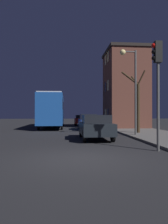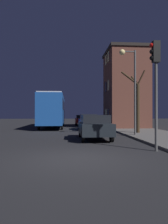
{
  "view_description": "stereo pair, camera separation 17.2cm",
  "coord_description": "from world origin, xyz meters",
  "px_view_note": "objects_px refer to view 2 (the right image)",
  "views": [
    {
      "loc": [
        -0.48,
        -7.7,
        1.59
      ],
      "look_at": [
        1.17,
        12.09,
        1.73
      ],
      "focal_mm": 35.0,
      "sensor_mm": 36.0,
      "label": 1
    },
    {
      "loc": [
        -0.31,
        -7.71,
        1.59
      ],
      "look_at": [
        1.17,
        12.09,
        1.73
      ],
      "focal_mm": 35.0,
      "sensor_mm": 36.0,
      "label": 2
    }
  ],
  "objects_px": {
    "bare_tree": "(137,101)",
    "car_far_lane": "(82,120)",
    "car_mid_lane": "(88,122)",
    "traffic_light": "(155,73)",
    "streetlamp": "(130,77)",
    "car_near_lane": "(95,126)",
    "bus": "(53,109)"
  },
  "relations": [
    {
      "from": "bare_tree",
      "to": "car_far_lane",
      "type": "relative_size",
      "value": 1.16
    },
    {
      "from": "bare_tree",
      "to": "car_far_lane",
      "type": "distance_m",
      "value": 14.18
    },
    {
      "from": "bare_tree",
      "to": "car_mid_lane",
      "type": "xyz_separation_m",
      "value": [
        -3.29,
        4.88,
        -1.72
      ]
    },
    {
      "from": "traffic_light",
      "to": "car_mid_lane",
      "type": "bearing_deg",
      "value": 97.82
    },
    {
      "from": "car_far_lane",
      "to": "streetlamp",
      "type": "bearing_deg",
      "value": -81.16
    },
    {
      "from": "streetlamp",
      "to": "car_near_lane",
      "type": "height_order",
      "value": "streetlamp"
    },
    {
      "from": "traffic_light",
      "to": "car_far_lane",
      "type": "bearing_deg",
      "value": 94.74
    },
    {
      "from": "streetlamp",
      "to": "car_near_lane",
      "type": "xyz_separation_m",
      "value": [
        -2.68,
        -1.42,
        -3.29
      ]
    },
    {
      "from": "streetlamp",
      "to": "car_far_lane",
      "type": "xyz_separation_m",
      "value": [
        -2.38,
        15.31,
        -3.36
      ]
    },
    {
      "from": "bare_tree",
      "to": "car_mid_lane",
      "type": "relative_size",
      "value": 1.24
    },
    {
      "from": "bus",
      "to": "bare_tree",
      "type": "bearing_deg",
      "value": -51.87
    },
    {
      "from": "bus",
      "to": "car_far_lane",
      "type": "xyz_separation_m",
      "value": [
        3.63,
        4.76,
        -1.42
      ]
    },
    {
      "from": "bare_tree",
      "to": "bus",
      "type": "distance_m",
      "value": 11.32
    },
    {
      "from": "car_near_lane",
      "to": "streetlamp",
      "type": "bearing_deg",
      "value": 27.84
    },
    {
      "from": "bare_tree",
      "to": "car_mid_lane",
      "type": "distance_m",
      "value": 6.13
    },
    {
      "from": "bus",
      "to": "car_near_lane",
      "type": "relative_size",
      "value": 2.76
    },
    {
      "from": "car_mid_lane",
      "to": "car_far_lane",
      "type": "distance_m",
      "value": 8.79
    },
    {
      "from": "streetlamp",
      "to": "bare_tree",
      "type": "relative_size",
      "value": 1.24
    },
    {
      "from": "bare_tree",
      "to": "car_near_lane",
      "type": "distance_m",
      "value": 5.07
    },
    {
      "from": "traffic_light",
      "to": "car_far_lane",
      "type": "distance_m",
      "value": 21.34
    },
    {
      "from": "streetlamp",
      "to": "car_near_lane",
      "type": "bearing_deg",
      "value": -152.16
    },
    {
      "from": "bare_tree",
      "to": "bus",
      "type": "bearing_deg",
      "value": 128.13
    },
    {
      "from": "bus",
      "to": "car_mid_lane",
      "type": "relative_size",
      "value": 2.98
    },
    {
      "from": "streetlamp",
      "to": "car_far_lane",
      "type": "height_order",
      "value": "streetlamp"
    },
    {
      "from": "streetlamp",
      "to": "bus",
      "type": "bearing_deg",
      "value": 119.69
    },
    {
      "from": "traffic_light",
      "to": "bare_tree",
      "type": "relative_size",
      "value": 0.98
    },
    {
      "from": "streetlamp",
      "to": "car_mid_lane",
      "type": "relative_size",
      "value": 1.53
    },
    {
      "from": "streetlamp",
      "to": "car_mid_lane",
      "type": "distance_m",
      "value": 7.67
    },
    {
      "from": "bare_tree",
      "to": "car_near_lane",
      "type": "xyz_separation_m",
      "value": [
        -3.65,
        -3.06,
        -1.72
      ]
    },
    {
      "from": "traffic_light",
      "to": "car_far_lane",
      "type": "xyz_separation_m",
      "value": [
        -1.75,
        21.11,
        -2.59
      ]
    },
    {
      "from": "car_far_lane",
      "to": "bus",
      "type": "bearing_deg",
      "value": -127.34
    },
    {
      "from": "traffic_light",
      "to": "car_far_lane",
      "type": "relative_size",
      "value": 1.14
    }
  ]
}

